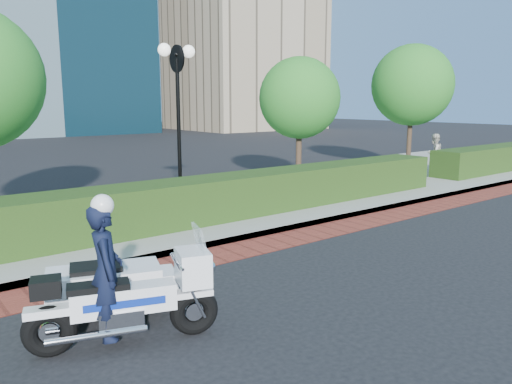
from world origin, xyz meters
TOP-DOWN VIEW (x-y plane):
  - ground at (0.00, 0.00)m, footprint 120.00×120.00m
  - brick_strip at (0.00, 1.50)m, footprint 60.00×1.00m
  - sidewalk at (0.00, 6.00)m, footprint 60.00×8.00m
  - hedge_main at (0.00, 3.60)m, footprint 18.00×1.20m
  - hedge_far at (16.00, 3.60)m, footprint 10.00×1.20m
  - lamppost at (1.00, 5.20)m, footprint 1.02×0.70m
  - tree_c at (6.50, 6.50)m, footprint 2.80×2.80m
  - tree_d at (13.00, 6.50)m, footprint 3.40×3.40m
  - police_motorcycle at (-3.21, -0.45)m, footprint 2.27×2.02m
  - pedestrian at (12.34, 4.86)m, footprint 0.77×0.62m

SIDE VIEW (x-z plane):
  - ground at x=0.00m, z-range 0.00..0.00m
  - brick_strip at x=0.00m, z-range 0.00..0.01m
  - sidewalk at x=0.00m, z-range 0.00..0.15m
  - police_motorcycle at x=-3.21m, z-range -0.30..1.59m
  - hedge_main at x=0.00m, z-range 0.15..1.15m
  - hedge_far at x=16.00m, z-range 0.15..1.15m
  - pedestrian at x=12.34m, z-range 0.15..1.68m
  - lamppost at x=1.00m, z-range 0.85..5.06m
  - tree_c at x=6.50m, z-range 0.90..5.20m
  - tree_d at x=13.00m, z-range 1.03..6.19m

